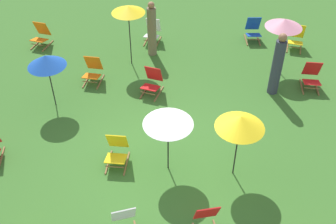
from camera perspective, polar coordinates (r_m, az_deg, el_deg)
The scene contains 16 objects.
ground_plane at distance 10.01m, azimuth -0.22°, elevation -6.61°, with size 40.00×40.00×0.00m, color #386B28.
deckchair_3 at distance 14.64m, azimuth 17.44°, elevation 9.84°, with size 0.64×0.85×0.83m.
deckchair_4 at distance 12.52m, azimuth -10.46°, elevation 5.71°, with size 0.57×0.82×0.83m.
deckchair_5 at distance 14.75m, azimuth 11.81°, elevation 11.11°, with size 0.51×0.78×0.83m.
deckchair_8 at distance 9.76m, azimuth -7.15°, elevation -5.41°, with size 0.52×0.79×0.83m.
deckchair_10 at distance 14.79m, azimuth -17.32°, elevation 10.19°, with size 0.65×0.85×0.83m.
deckchair_11 at distance 11.85m, azimuth -2.23°, elevation 4.25°, with size 0.68×0.87×0.83m.
deckchair_12 at distance 14.38m, azimuth -2.17°, elevation 11.16°, with size 0.61×0.83×0.83m.
deckchair_13 at distance 12.77m, azimuth 19.40°, elevation 4.69°, with size 0.54×0.80×0.83m.
umbrella_0 at distance 8.72m, azimuth 10.07°, elevation -1.38°, with size 1.07×1.07×1.74m.
umbrella_1 at distance 8.75m, azimuth 0.02°, elevation -0.98°, with size 1.11×1.11×1.67m.
umbrella_2 at distance 11.17m, azimuth -16.65°, elevation 6.86°, with size 1.02×1.02×1.63m.
umbrella_3 at distance 12.74m, azimuth 15.91°, elevation 11.84°, with size 1.10×1.10×1.72m.
umbrella_4 at distance 12.45m, azimuth -5.58°, elevation 14.03°, with size 1.01×1.01×1.99m.
person_0 at distance 13.40m, azimuth -2.27°, elevation 11.37°, with size 0.31×0.31×1.84m.
person_1 at distance 11.93m, azimuth 14.99°, elevation 6.31°, with size 0.38×0.38×1.92m.
Camera 1 is at (0.26, -6.90, 7.24)m, focal length 43.68 mm.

